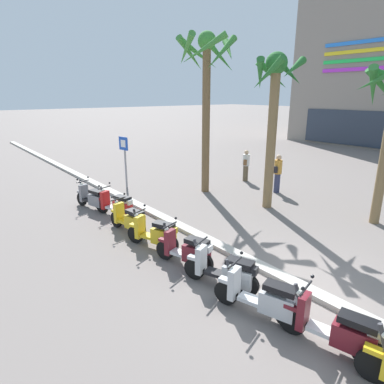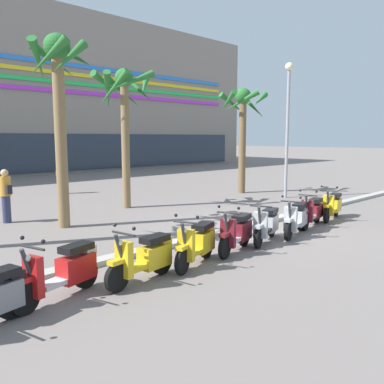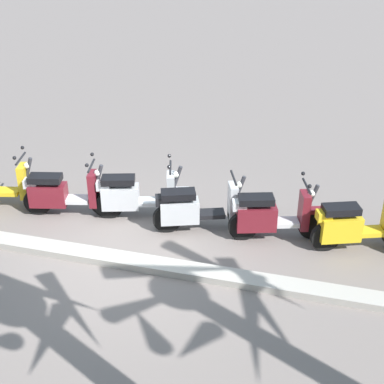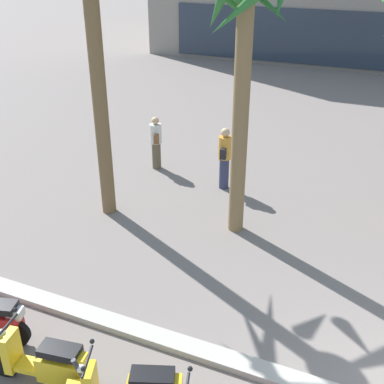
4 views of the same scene
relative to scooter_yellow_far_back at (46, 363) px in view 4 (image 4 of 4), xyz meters
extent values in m
cylinder|color=black|center=(-1.01, 0.45, -0.19)|extent=(0.53, 0.24, 0.52)
cube|color=red|center=(-1.22, 0.39, -0.01)|extent=(0.74, 0.49, 0.45)
cube|color=silver|center=(-0.94, 0.47, 0.25)|extent=(0.29, 0.26, 0.16)
cylinder|color=black|center=(-0.72, -0.11, -0.19)|extent=(0.53, 0.18, 0.52)
cylinder|color=black|center=(0.47, 0.07, -0.19)|extent=(0.53, 0.18, 0.52)
cube|color=gold|center=(-0.18, -0.03, -0.13)|extent=(0.64, 0.37, 0.08)
cube|color=gold|center=(0.25, 0.04, -0.03)|extent=(0.72, 0.42, 0.43)
cube|color=black|center=(0.27, 0.04, 0.31)|extent=(0.64, 0.39, 0.12)
cube|color=gold|center=(-0.55, -0.08, 0.10)|extent=(0.19, 0.36, 0.66)
cube|color=gold|center=(-0.72, -0.11, 0.10)|extent=(0.34, 0.21, 0.08)
cylinder|color=#333338|center=(-0.62, -0.10, 0.25)|extent=(0.29, 0.11, 0.69)
cylinder|color=black|center=(-0.55, -0.08, 0.57)|extent=(0.13, 0.56, 0.04)
sphere|color=white|center=(-0.64, -0.10, 0.43)|extent=(0.12, 0.12, 0.12)
cube|color=gold|center=(0.55, 0.09, 0.21)|extent=(0.27, 0.23, 0.16)
sphere|color=black|center=(-0.56, 0.16, 0.69)|extent=(0.07, 0.07, 0.07)
cube|color=black|center=(1.72, 0.14, 0.33)|extent=(0.67, 0.49, 0.12)
cylinder|color=#333338|center=(0.84, -0.19, 0.25)|extent=(0.29, 0.17, 0.69)
cylinder|color=black|center=(0.91, -0.16, 0.57)|extent=(0.24, 0.54, 0.04)
sphere|color=white|center=(0.82, -0.20, 0.43)|extent=(0.12, 0.12, 0.12)
cube|color=gold|center=(1.98, 0.24, 0.23)|extent=(0.30, 0.27, 0.16)
sphere|color=black|center=(1.02, -0.38, 0.69)|extent=(0.07, 0.07, 0.07)
sphere|color=black|center=(0.85, 0.07, 0.69)|extent=(0.07, 0.07, 0.07)
sphere|color=black|center=(2.26, 0.17, 0.69)|extent=(0.07, 0.07, 0.07)
cylinder|color=olive|center=(1.11, 5.43, 2.20)|extent=(0.35, 0.35, 5.30)
cone|color=#286B2D|center=(0.68, 5.77, 4.49)|extent=(1.02, 1.17, 1.14)
cone|color=#286B2D|center=(0.69, 5.09, 4.48)|extent=(1.01, 1.16, 1.15)
cone|color=#286B2D|center=(1.19, 4.89, 4.48)|extent=(1.29, 0.46, 1.15)
cylinder|color=brown|center=(-2.06, 4.97, 2.72)|extent=(0.34, 0.34, 6.33)
cylinder|color=#2D3351|center=(0.12, 7.33, -0.01)|extent=(0.26, 0.26, 0.87)
cylinder|color=gold|center=(0.12, 7.33, 0.73)|extent=(0.34, 0.34, 0.62)
sphere|color=tan|center=(0.12, 7.33, 1.15)|extent=(0.24, 0.24, 0.24)
cube|color=black|center=(0.15, 7.12, 0.64)|extent=(0.18, 0.14, 0.28)
cylinder|color=brown|center=(-2.17, 7.78, -0.05)|extent=(0.26, 0.26, 0.80)
cylinder|color=silver|center=(-2.17, 7.78, 0.63)|extent=(0.34, 0.34, 0.57)
sphere|color=tan|center=(-2.17, 7.78, 1.02)|extent=(0.22, 0.22, 0.22)
cube|color=brown|center=(-2.06, 7.59, 0.55)|extent=(0.20, 0.18, 0.28)
camera|label=1|loc=(8.81, -4.56, 3.82)|focal=30.81mm
camera|label=2|loc=(-4.59, -5.95, 2.25)|focal=38.03mm
camera|label=3|loc=(2.06, 8.19, 4.66)|focal=50.35mm
camera|label=4|loc=(4.06, -3.90, 5.51)|focal=45.24mm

